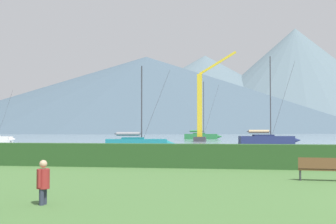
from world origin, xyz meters
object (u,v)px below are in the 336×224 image
(park_bench_near_path, at_px, (321,168))
(person_seated_viewer, at_px, (43,180))
(sailboat_slip_1, at_px, (137,143))
(sailboat_slip_5, at_px, (201,136))
(dock_crane, at_px, (201,112))
(sailboat_slip_0, at_px, (267,139))

(park_bench_near_path, relative_size, person_seated_viewer, 1.45)
(person_seated_viewer, bearing_deg, park_bench_near_path, 42.40)
(sailboat_slip_1, height_order, sailboat_slip_5, sailboat_slip_5)
(sailboat_slip_5, relative_size, dock_crane, 0.80)
(person_seated_viewer, bearing_deg, sailboat_slip_5, 93.42)
(sailboat_slip_5, xyz_separation_m, person_seated_viewer, (4.82, -87.31, 0.00))
(dock_crane, bearing_deg, sailboat_slip_5, 96.00)
(person_seated_viewer, bearing_deg, sailboat_slip_0, 82.05)
(sailboat_slip_1, xyz_separation_m, park_bench_near_path, (15.05, -29.84, -0.09))
(sailboat_slip_1, distance_m, sailboat_slip_5, 49.78)
(sailboat_slip_5, bearing_deg, dock_crane, -88.55)
(sailboat_slip_1, bearing_deg, sailboat_slip_0, 36.71)
(sailboat_slip_5, distance_m, dock_crane, 20.33)
(sailboat_slip_0, distance_m, dock_crane, 17.72)
(park_bench_near_path, bearing_deg, dock_crane, 105.40)
(person_seated_viewer, bearing_deg, dock_crane, 92.58)
(sailboat_slip_0, height_order, sailboat_slip_1, sailboat_slip_0)
(sailboat_slip_5, relative_size, park_bench_near_path, 6.72)
(sailboat_slip_0, relative_size, sailboat_slip_5, 1.00)
(dock_crane, bearing_deg, person_seated_viewer, -87.67)
(sailboat_slip_0, distance_m, sailboat_slip_5, 35.61)
(sailboat_slip_1, relative_size, sailboat_slip_5, 0.74)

